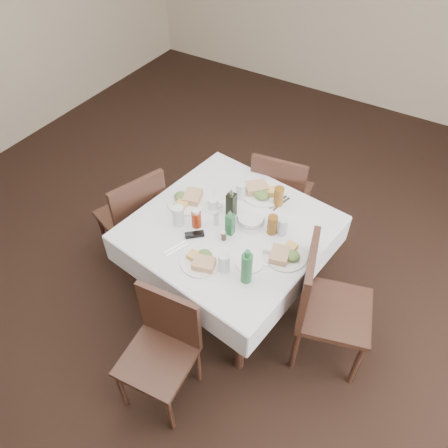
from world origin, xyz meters
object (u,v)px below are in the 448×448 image
at_px(water_s, 224,263).
at_px(ketchup_bottle, 196,219).
at_px(water_w, 178,216).
at_px(chair_south, 163,343).
at_px(dining_table, 230,235).
at_px(water_e, 283,226).
at_px(oil_cruet_dark, 231,204).
at_px(oil_cruet_green, 230,223).
at_px(bread_basket, 251,220).
at_px(water_n, 241,191).
at_px(coffee_mug, 213,205).
at_px(chair_north, 280,193).
at_px(chair_east, 322,300).
at_px(green_bottle, 247,268).
at_px(chair_west, 135,215).

height_order(water_s, ketchup_bottle, ketchup_bottle).
bearing_deg(water_w, chair_south, -63.26).
height_order(dining_table, water_e, water_e).
xyz_separation_m(oil_cruet_dark, oil_cruet_green, (0.08, -0.15, -0.01)).
bearing_deg(oil_cruet_green, water_e, 31.85).
distance_m(water_s, bread_basket, 0.43).
distance_m(water_n, oil_cruet_green, 0.36).
relative_size(chair_south, coffee_mug, 6.51).
bearing_deg(water_e, bread_basket, -171.02).
relative_size(chair_north, water_n, 7.34).
bearing_deg(chair_east, ketchup_bottle, -177.99).
xyz_separation_m(water_w, green_bottle, (0.62, -0.18, 0.04)).
height_order(water_s, oil_cruet_dark, oil_cruet_dark).
xyz_separation_m(chair_north, oil_cruet_green, (0.01, -0.79, 0.33)).
bearing_deg(oil_cruet_green, oil_cruet_dark, 118.20).
xyz_separation_m(chair_west, oil_cruet_dark, (0.75, 0.17, 0.34)).
distance_m(oil_cruet_green, ketchup_bottle, 0.23).
xyz_separation_m(bread_basket, ketchup_bottle, (-0.30, -0.20, 0.04)).
xyz_separation_m(water_e, coffee_mug, (-0.51, -0.04, -0.02)).
xyz_separation_m(chair_south, water_e, (0.30, 0.94, 0.33)).
distance_m(chair_west, water_n, 0.85).
xyz_separation_m(dining_table, chair_east, (0.73, -0.08, -0.12)).
distance_m(chair_west, oil_cruet_green, 0.89).
bearing_deg(chair_west, oil_cruet_dark, 13.19).
xyz_separation_m(chair_west, water_w, (0.49, -0.08, 0.31)).
distance_m(oil_cruet_green, coffee_mug, 0.26).
bearing_deg(chair_east, chair_south, -133.57).
height_order(water_n, coffee_mug, water_n).
bearing_deg(ketchup_bottle, chair_south, -72.77).
relative_size(chair_north, oil_cruet_green, 4.41).
xyz_separation_m(water_e, green_bottle, (-0.01, -0.46, 0.05)).
bearing_deg(water_n, green_bottle, -57.40).
distance_m(bread_basket, ketchup_bottle, 0.36).
bearing_deg(dining_table, oil_cruet_green, -57.61).
distance_m(chair_east, water_n, 0.93).
relative_size(dining_table, oil_cruet_dark, 5.63).
relative_size(water_w, green_bottle, 0.55).
relative_size(oil_cruet_green, ketchup_bottle, 1.47).
relative_size(water_s, water_w, 0.92).
bearing_deg(water_e, dining_table, -159.03).
xyz_separation_m(chair_west, water_s, (0.95, -0.26, 0.30)).
relative_size(chair_east, bread_basket, 5.10).
xyz_separation_m(water_s, ketchup_bottle, (-0.35, 0.22, 0.00)).
distance_m(chair_north, coffee_mug, 0.74).
xyz_separation_m(water_w, coffee_mug, (0.12, 0.24, -0.03)).
height_order(chair_south, oil_cruet_green, oil_cruet_green).
height_order(chair_north, water_n, chair_north).
relative_size(water_w, oil_cruet_green, 0.69).
relative_size(water_s, ketchup_bottle, 0.93).
relative_size(water_e, green_bottle, 0.47).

